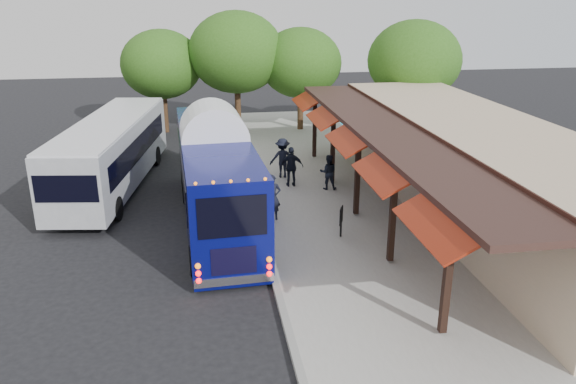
{
  "coord_description": "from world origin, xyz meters",
  "views": [
    {
      "loc": [
        -1.85,
        -15.22,
        8.15
      ],
      "look_at": [
        0.92,
        2.43,
        1.8
      ],
      "focal_mm": 35.0,
      "sensor_mm": 36.0,
      "label": 1
    }
  ],
  "objects_px": {
    "coach_bus": "(215,173)",
    "ped_c": "(292,167)",
    "ped_b": "(328,172)",
    "ped_a": "(272,197)",
    "city_bus": "(112,151)",
    "sign_board": "(341,217)",
    "ped_d": "(283,158)"
  },
  "relations": [
    {
      "from": "ped_a",
      "to": "ped_d",
      "type": "bearing_deg",
      "value": 82.71
    },
    {
      "from": "ped_c",
      "to": "ped_a",
      "type": "bearing_deg",
      "value": 70.84
    },
    {
      "from": "ped_b",
      "to": "sign_board",
      "type": "bearing_deg",
      "value": 92.48
    },
    {
      "from": "ped_b",
      "to": "coach_bus",
      "type": "bearing_deg",
      "value": 37.58
    },
    {
      "from": "ped_a",
      "to": "sign_board",
      "type": "relative_size",
      "value": 1.58
    },
    {
      "from": "ped_b",
      "to": "ped_d",
      "type": "distance_m",
      "value": 2.61
    },
    {
      "from": "coach_bus",
      "to": "ped_b",
      "type": "bearing_deg",
      "value": 24.3
    },
    {
      "from": "ped_a",
      "to": "ped_c",
      "type": "xyz_separation_m",
      "value": [
        1.31,
        3.67,
        0.02
      ]
    },
    {
      "from": "city_bus",
      "to": "sign_board",
      "type": "relative_size",
      "value": 10.54
    },
    {
      "from": "ped_c",
      "to": "sign_board",
      "type": "distance_m",
      "value": 5.71
    },
    {
      "from": "ped_c",
      "to": "city_bus",
      "type": "bearing_deg",
      "value": -10.61
    },
    {
      "from": "ped_b",
      "to": "ped_a",
      "type": "bearing_deg",
      "value": 57.3
    },
    {
      "from": "city_bus",
      "to": "ped_b",
      "type": "relative_size",
      "value": 7.49
    },
    {
      "from": "ped_a",
      "to": "ped_c",
      "type": "distance_m",
      "value": 3.9
    },
    {
      "from": "coach_bus",
      "to": "city_bus",
      "type": "distance_m",
      "value": 6.38
    },
    {
      "from": "ped_a",
      "to": "ped_b",
      "type": "bearing_deg",
      "value": 52.39
    },
    {
      "from": "ped_c",
      "to": "ped_d",
      "type": "relative_size",
      "value": 0.97
    },
    {
      "from": "ped_c",
      "to": "ped_d",
      "type": "xyz_separation_m",
      "value": [
        -0.2,
        1.32,
        0.03
      ]
    },
    {
      "from": "sign_board",
      "to": "ped_b",
      "type": "bearing_deg",
      "value": 105.92
    },
    {
      "from": "coach_bus",
      "to": "ped_c",
      "type": "height_order",
      "value": "coach_bus"
    },
    {
      "from": "ped_a",
      "to": "ped_b",
      "type": "height_order",
      "value": "ped_a"
    },
    {
      "from": "coach_bus",
      "to": "city_bus",
      "type": "height_order",
      "value": "coach_bus"
    },
    {
      "from": "city_bus",
      "to": "ped_b",
      "type": "bearing_deg",
      "value": -5.39
    },
    {
      "from": "city_bus",
      "to": "ped_c",
      "type": "relative_size",
      "value": 6.52
    },
    {
      "from": "city_bus",
      "to": "ped_b",
      "type": "height_order",
      "value": "city_bus"
    },
    {
      "from": "ped_c",
      "to": "sign_board",
      "type": "bearing_deg",
      "value": 98.68
    },
    {
      "from": "ped_b",
      "to": "city_bus",
      "type": "bearing_deg",
      "value": -3.12
    },
    {
      "from": "ped_a",
      "to": "city_bus",
      "type": "bearing_deg",
      "value": 146.16
    },
    {
      "from": "coach_bus",
      "to": "ped_a",
      "type": "distance_m",
      "value": 2.3
    },
    {
      "from": "city_bus",
      "to": "ped_b",
      "type": "distance_m",
      "value": 9.45
    },
    {
      "from": "ped_b",
      "to": "sign_board",
      "type": "distance_m",
      "value": 5.03
    },
    {
      "from": "city_bus",
      "to": "ped_a",
      "type": "bearing_deg",
      "value": -31.2
    }
  ]
}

